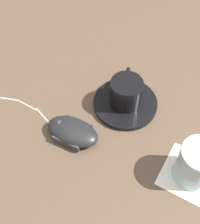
{
  "coord_description": "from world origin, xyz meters",
  "views": [
    {
      "loc": [
        0.01,
        0.39,
        0.6
      ],
      "look_at": [
        0.08,
        -0.01,
        0.03
      ],
      "focal_mm": 50.0,
      "sensor_mm": 36.0,
      "label": 1
    }
  ],
  "objects": [
    {
      "name": "ground_plane",
      "position": [
        0.0,
        0.0,
        0.0
      ],
      "size": [
        3.0,
        3.0,
        0.0
      ],
      "primitive_type": "plane",
      "color": "brown"
    },
    {
      "name": "drinking_glass",
      "position": [
        -0.13,
        0.09,
        0.05
      ],
      "size": [
        0.08,
        0.08,
        0.09
      ],
      "primitive_type": "cylinder",
      "color": "silver",
      "rests_on": "napkin_under_glass"
    },
    {
      "name": "napkin_under_glass",
      "position": [
        -0.13,
        0.09,
        0.0
      ],
      "size": [
        0.14,
        0.14,
        0.0
      ],
      "primitive_type": "cube",
      "rotation": [
        0.0,
        0.0,
        -0.35
      ],
      "color": "silver",
      "rests_on": "ground"
    },
    {
      "name": "computer_mouse",
      "position": [
        0.13,
        0.04,
        0.02
      ],
      "size": [
        0.13,
        0.1,
        0.03
      ],
      "color": "black",
      "rests_on": "ground"
    },
    {
      "name": "coffee_cup",
      "position": [
        0.03,
        -0.07,
        0.04
      ],
      "size": [
        0.07,
        0.1,
        0.07
      ],
      "color": "black",
      "rests_on": "saucer"
    },
    {
      "name": "saucer",
      "position": [
        0.03,
        -0.07,
        0.01
      ],
      "size": [
        0.15,
        0.15,
        0.01
      ],
      "primitive_type": "cylinder",
      "color": "black",
      "rests_on": "ground"
    }
  ]
}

